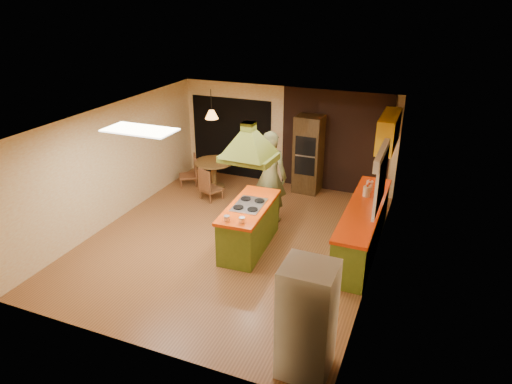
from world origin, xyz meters
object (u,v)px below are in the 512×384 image
at_px(refrigerator, 307,320).
at_px(canister_large, 369,186).
at_px(wall_oven, 308,154).
at_px(man, 270,177).
at_px(kitchen_island, 249,226).
at_px(dining_table, 214,169).

xyz_separation_m(refrigerator, canister_large, (0.09, 4.18, 0.22)).
bearing_deg(wall_oven, man, -97.85).
bearing_deg(kitchen_island, canister_large, 34.66).
bearing_deg(wall_oven, refrigerator, -72.05).
distance_m(wall_oven, canister_large, 2.32).
bearing_deg(refrigerator, dining_table, 128.05).
height_order(refrigerator, canister_large, refrigerator).
distance_m(kitchen_island, wall_oven, 3.14).
relative_size(man, refrigerator, 1.25).
relative_size(wall_oven, canister_large, 9.76).
distance_m(refrigerator, dining_table, 6.35).
bearing_deg(wall_oven, kitchen_island, -92.93).
bearing_deg(kitchen_island, refrigerator, -57.29).
bearing_deg(dining_table, refrigerator, -52.47).
xyz_separation_m(kitchen_island, canister_large, (1.99, 1.53, 0.56)).
bearing_deg(refrigerator, canister_large, 89.34).
xyz_separation_m(refrigerator, dining_table, (-3.86, 5.03, -0.30)).
xyz_separation_m(kitchen_island, dining_table, (-1.97, 2.39, 0.04)).
distance_m(kitchen_island, dining_table, 3.09).
relative_size(refrigerator, dining_table, 1.69).
bearing_deg(canister_large, wall_oven, 137.78).
bearing_deg(wall_oven, canister_large, -40.13).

